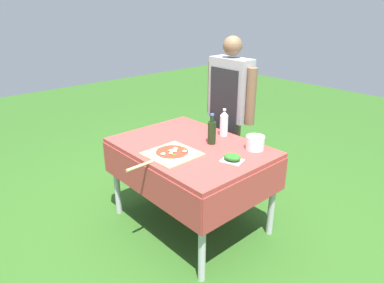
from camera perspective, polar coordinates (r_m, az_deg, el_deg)
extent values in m
plane|color=#2D5B1E|center=(3.23, -0.23, -13.27)|extent=(12.00, 12.00, 0.00)
cube|color=#A83D38|center=(2.86, -0.25, -0.97)|extent=(1.27, 0.93, 0.04)
cube|color=#A83D38|center=(2.67, -7.84, -6.73)|extent=(1.27, 0.01, 0.28)
cube|color=#A83D38|center=(3.23, 5.99, -1.36)|extent=(1.27, 0.01, 0.28)
cube|color=#A83D38|center=(3.39, -7.45, -0.26)|extent=(0.01, 0.93, 0.28)
cube|color=#A83D38|center=(2.54, 9.49, -8.48)|extent=(0.01, 0.93, 0.28)
cylinder|color=#B7B7BC|center=(3.24, -12.50, -6.07)|extent=(0.05, 0.05, 0.73)
cylinder|color=#B7B7BC|center=(2.45, 1.69, -15.79)|extent=(0.05, 0.05, 0.73)
cylinder|color=#B7B7BC|center=(3.65, -1.48, -2.18)|extent=(0.05, 0.05, 0.73)
cylinder|color=#B7B7BC|center=(2.97, 13.26, -8.96)|extent=(0.05, 0.05, 0.73)
cylinder|color=#70604C|center=(3.54, 6.93, -2.57)|extent=(0.12, 0.12, 0.79)
cylinder|color=#70604C|center=(3.64, 5.10, -1.80)|extent=(0.12, 0.12, 0.79)
cube|color=#99999E|center=(3.37, 6.47, 8.67)|extent=(0.43, 0.19, 0.60)
cube|color=#232326|center=(3.35, 5.16, 4.71)|extent=(0.34, 0.01, 0.86)
cylinder|color=brown|center=(3.21, 9.79, 7.36)|extent=(0.09, 0.09, 0.53)
cylinder|color=brown|center=(3.54, 3.41, 9.01)|extent=(0.09, 0.09, 0.53)
sphere|color=brown|center=(3.30, 6.79, 15.57)|extent=(0.18, 0.18, 0.18)
cube|color=tan|center=(2.68, -3.31, -2.10)|extent=(0.38, 0.38, 0.01)
cylinder|color=tan|center=(2.51, -8.62, -4.03)|extent=(0.03, 0.24, 0.02)
cylinder|color=beige|center=(2.67, -3.32, -1.86)|extent=(0.29, 0.29, 0.01)
cylinder|color=red|center=(2.67, -3.32, -1.70)|extent=(0.26, 0.26, 0.00)
ellipsoid|color=white|center=(2.65, -1.25, -1.62)|extent=(0.05, 0.05, 0.01)
ellipsoid|color=white|center=(2.62, -4.86, -2.05)|extent=(0.05, 0.05, 0.01)
ellipsoid|color=white|center=(2.69, -2.77, -1.20)|extent=(0.06, 0.06, 0.02)
ellipsoid|color=white|center=(2.63, -3.57, -1.93)|extent=(0.04, 0.04, 0.01)
ellipsoid|color=white|center=(2.67, -3.50, -1.52)|extent=(0.05, 0.04, 0.01)
ellipsoid|color=white|center=(2.67, -3.37, -1.48)|extent=(0.05, 0.05, 0.02)
ellipsoid|color=white|center=(2.69, -2.91, -1.31)|extent=(0.03, 0.03, 0.01)
ellipsoid|color=white|center=(2.66, -2.92, -1.58)|extent=(0.05, 0.04, 0.01)
ellipsoid|color=#286B23|center=(2.74, -1.76, -0.91)|extent=(0.03, 0.02, 0.00)
ellipsoid|color=#286B23|center=(2.71, -1.33, -1.21)|extent=(0.03, 0.03, 0.00)
ellipsoid|color=#286B23|center=(2.61, -3.07, -2.21)|extent=(0.02, 0.04, 0.00)
ellipsoid|color=#286B23|center=(2.68, -3.78, -1.56)|extent=(0.04, 0.04, 0.00)
cylinder|color=black|center=(2.86, 3.32, 1.46)|extent=(0.07, 0.07, 0.19)
cylinder|color=black|center=(2.82, 3.37, 3.79)|extent=(0.03, 0.03, 0.05)
cylinder|color=#335BB2|center=(2.81, 3.39, 4.47)|extent=(0.03, 0.03, 0.02)
cylinder|color=silver|center=(3.04, 5.33, 2.66)|extent=(0.07, 0.07, 0.19)
cone|color=silver|center=(3.01, 5.41, 4.72)|extent=(0.07, 0.07, 0.04)
cylinder|color=silver|center=(3.00, 5.43, 5.27)|extent=(0.03, 0.03, 0.02)
cube|color=silver|center=(2.59, 6.71, -3.18)|extent=(0.19, 0.17, 0.01)
ellipsoid|color=#286B23|center=(2.58, 6.74, -2.60)|extent=(0.16, 0.14, 0.05)
cylinder|color=silver|center=(2.80, 10.47, -0.20)|extent=(0.15, 0.15, 0.11)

